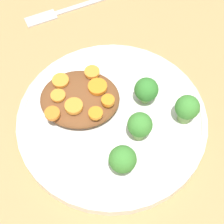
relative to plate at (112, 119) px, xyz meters
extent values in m
plane|color=tan|center=(0.00, 0.00, -0.01)|extent=(4.00, 4.00, 0.00)
cylinder|color=silver|center=(0.00, 0.00, 0.00)|extent=(0.28, 0.28, 0.02)
torus|color=silver|center=(0.00, 0.00, 0.01)|extent=(0.28, 0.28, 0.01)
ellipsoid|color=brown|center=(0.02, 0.05, 0.02)|extent=(0.10, 0.12, 0.03)
cylinder|color=#7FA85B|center=(0.03, -0.05, 0.02)|extent=(0.01, 0.01, 0.02)
sphere|color=#337A2D|center=(0.03, -0.05, 0.03)|extent=(0.04, 0.04, 0.04)
cylinder|color=#7FA85B|center=(-0.08, -0.02, 0.02)|extent=(0.01, 0.01, 0.02)
sphere|color=#3D8433|center=(-0.08, -0.02, 0.04)|extent=(0.04, 0.04, 0.04)
cylinder|color=#7FA85B|center=(-0.03, -0.04, 0.02)|extent=(0.02, 0.02, 0.02)
sphere|color=#3D8433|center=(-0.03, -0.04, 0.04)|extent=(0.03, 0.03, 0.03)
cylinder|color=#7FA85B|center=(0.00, -0.11, 0.02)|extent=(0.02, 0.02, 0.02)
sphere|color=#3D8433|center=(0.00, -0.11, 0.04)|extent=(0.04, 0.04, 0.04)
cylinder|color=orange|center=(-0.01, 0.08, 0.03)|extent=(0.02, 0.02, 0.01)
cylinder|color=orange|center=(0.03, 0.02, 0.04)|extent=(0.03, 0.03, 0.01)
cylinder|color=orange|center=(0.04, 0.08, 0.03)|extent=(0.02, 0.02, 0.00)
cylinder|color=orange|center=(0.00, 0.05, 0.04)|extent=(0.03, 0.03, 0.01)
cylinder|color=orange|center=(0.01, 0.01, 0.04)|extent=(0.02, 0.02, 0.01)
cylinder|color=orange|center=(-0.01, 0.02, 0.03)|extent=(0.02, 0.02, 0.01)
cylinder|color=orange|center=(0.06, 0.03, 0.03)|extent=(0.02, 0.02, 0.01)
cylinder|color=orange|center=(0.02, 0.08, 0.03)|extent=(0.02, 0.02, 0.00)
cube|color=#B6B6B6|center=(0.26, 0.05, -0.01)|extent=(0.07, 0.12, 0.01)
cube|color=#B6B6B6|center=(0.21, 0.13, -0.01)|extent=(0.05, 0.06, 0.01)
camera|label=1|loc=(-0.28, -0.01, 0.48)|focal=60.00mm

